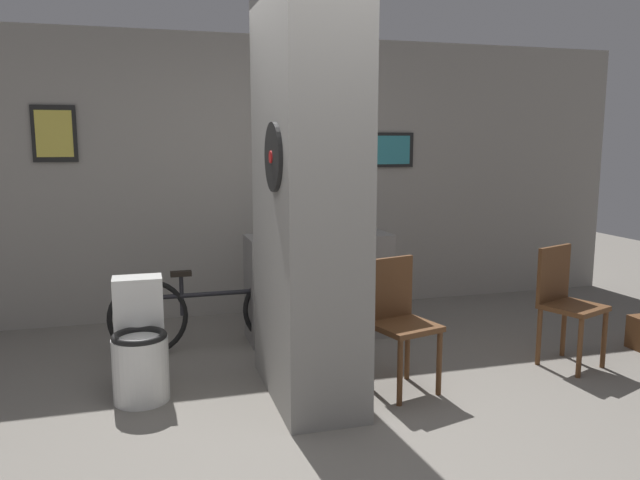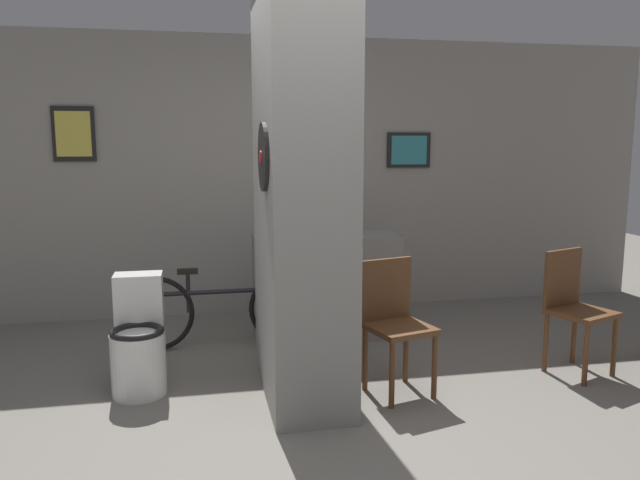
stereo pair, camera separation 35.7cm
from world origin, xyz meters
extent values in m
plane|color=slate|center=(0.00, 0.00, 0.00)|extent=(14.00, 14.00, 0.00)
cube|color=gray|center=(0.00, 2.63, 1.30)|extent=(8.00, 0.06, 2.60)
cube|color=black|center=(-1.60, 2.58, 1.70)|extent=(0.36, 0.02, 0.48)
cube|color=#E0CC4C|center=(-1.60, 2.57, 1.70)|extent=(0.30, 0.01, 0.39)
cube|color=black|center=(1.50, 2.58, 1.55)|extent=(0.44, 0.02, 0.34)
cube|color=teal|center=(1.50, 2.57, 1.55)|extent=(0.36, 0.01, 0.28)
cube|color=black|center=(0.70, 2.58, 1.85)|extent=(0.28, 0.02, 0.38)
cube|color=#4C9959|center=(0.70, 2.57, 1.85)|extent=(0.23, 0.01, 0.31)
cube|color=gray|center=(0.08, 0.56, 1.30)|extent=(0.50, 1.12, 2.60)
cylinder|color=black|center=(-0.18, 0.34, 1.55)|extent=(0.03, 0.40, 0.40)
cylinder|color=red|center=(-0.19, 0.34, 1.55)|extent=(0.01, 0.07, 0.07)
cube|color=gray|center=(0.49, 1.70, 0.44)|extent=(1.20, 0.44, 0.87)
cylinder|color=white|center=(-0.97, 0.74, 0.21)|extent=(0.35, 0.35, 0.41)
torus|color=black|center=(-0.97, 0.74, 0.43)|extent=(0.34, 0.34, 0.04)
cube|color=white|center=(-0.97, 0.98, 0.58)|extent=(0.32, 0.20, 0.34)
cylinder|color=brown|center=(0.58, 0.21, 0.21)|extent=(0.04, 0.04, 0.43)
cylinder|color=brown|center=(0.90, 0.29, 0.21)|extent=(0.04, 0.04, 0.43)
cylinder|color=brown|center=(0.50, 0.52, 0.21)|extent=(0.04, 0.04, 0.43)
cylinder|color=brown|center=(0.81, 0.61, 0.21)|extent=(0.04, 0.04, 0.43)
cube|color=brown|center=(0.70, 0.41, 0.45)|extent=(0.46, 0.46, 0.04)
cube|color=brown|center=(0.65, 0.58, 0.67)|extent=(0.37, 0.13, 0.41)
cylinder|color=brown|center=(1.98, 0.29, 0.21)|extent=(0.04, 0.04, 0.43)
cylinder|color=brown|center=(2.28, 0.41, 0.21)|extent=(0.04, 0.04, 0.43)
cylinder|color=brown|center=(1.86, 0.59, 0.21)|extent=(0.04, 0.04, 0.43)
cylinder|color=brown|center=(2.16, 0.71, 0.21)|extent=(0.04, 0.04, 0.43)
cube|color=brown|center=(2.07, 0.50, 0.45)|extent=(0.49, 0.49, 0.04)
cube|color=brown|center=(2.01, 0.66, 0.67)|extent=(0.36, 0.16, 0.41)
torus|color=black|center=(-0.90, 1.59, 0.30)|extent=(0.60, 0.04, 0.60)
torus|color=black|center=(0.13, 1.59, 0.30)|extent=(0.60, 0.04, 0.60)
cylinder|color=black|center=(-0.39, 1.59, 0.46)|extent=(0.95, 0.04, 0.04)
cylinder|color=black|center=(-0.65, 1.59, 0.46)|extent=(0.03, 0.03, 0.31)
cylinder|color=black|center=(0.08, 1.59, 0.46)|extent=(0.03, 0.03, 0.28)
cube|color=black|center=(-0.65, 1.59, 0.63)|extent=(0.16, 0.06, 0.04)
cylinder|color=#262626|center=(0.08, 1.59, 0.60)|extent=(0.03, 0.42, 0.03)
cylinder|color=#267233|center=(0.26, 1.64, 0.97)|extent=(0.07, 0.07, 0.19)
cylinder|color=#267233|center=(0.26, 1.64, 1.10)|extent=(0.03, 0.03, 0.08)
sphere|color=#333333|center=(0.26, 1.64, 1.15)|extent=(0.03, 0.03, 0.03)
cylinder|color=#19598C|center=(0.38, 1.66, 0.94)|extent=(0.09, 0.09, 0.14)
cylinder|color=#19598C|center=(0.38, 1.66, 1.05)|extent=(0.04, 0.04, 0.06)
sphere|color=#333333|center=(0.38, 1.66, 1.09)|extent=(0.04, 0.04, 0.04)
camera|label=1|loc=(-0.92, -3.20, 1.64)|focal=35.00mm
camera|label=2|loc=(-0.57, -3.29, 1.64)|focal=35.00mm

